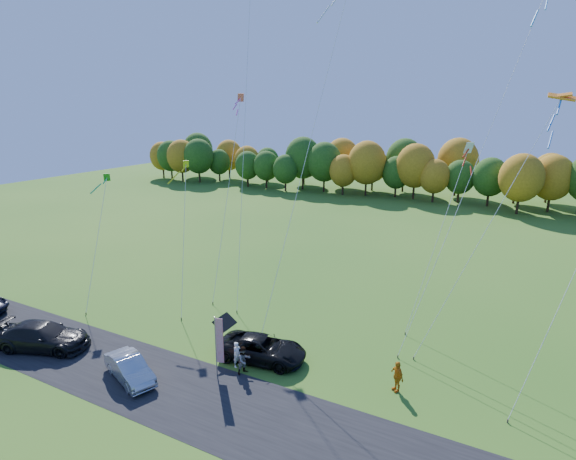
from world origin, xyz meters
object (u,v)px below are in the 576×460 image
at_px(person_east, 397,376).
at_px(feather_flag, 219,340).
at_px(silver_sedan, 130,368).
at_px(black_suv, 262,348).

height_order(person_east, feather_flag, feather_flag).
bearing_deg(silver_sedan, feather_flag, -37.03).
xyz_separation_m(silver_sedan, person_east, (13.84, 6.05, 0.20)).
distance_m(black_suv, feather_flag, 3.27).
bearing_deg(black_suv, silver_sedan, 124.94).
bearing_deg(feather_flag, black_suv, 62.77).
xyz_separation_m(person_east, feather_flag, (-9.51, -3.31, 1.37)).
height_order(black_suv, person_east, person_east).
relative_size(black_suv, person_east, 3.08).
distance_m(person_east, feather_flag, 10.17).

